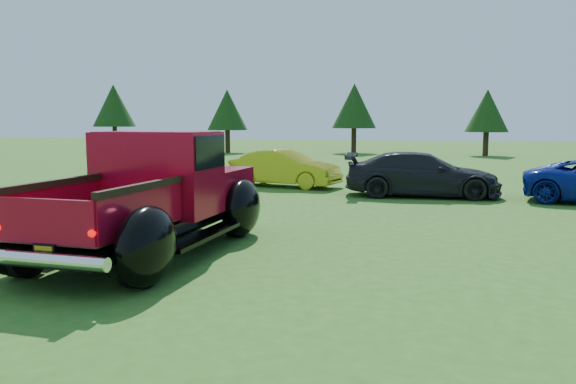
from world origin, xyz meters
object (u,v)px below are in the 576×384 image
object	(u,v)px
tree_west	(227,110)
show_car_grey	(422,174)
tree_mid_right	(487,111)
tree_far_west	(114,106)
pickup_truck	(159,193)
show_car_red	(162,165)
tree_mid_left	(354,106)
show_car_yellow	(285,168)

from	to	relation	value
tree_west	show_car_grey	xyz separation A→B (m)	(14.66, -21.18, -2.44)
tree_west	tree_mid_right	world-z (taller)	tree_west
tree_far_west	tree_mid_right	world-z (taller)	tree_far_west
tree_mid_right	pickup_truck	bearing A→B (deg)	-103.91
tree_far_west	tree_west	world-z (taller)	tree_far_west
show_car_red	tree_mid_left	bearing A→B (deg)	-7.26
tree_far_west	tree_mid_right	bearing A→B (deg)	-0.00
tree_mid_left	show_car_grey	xyz separation A→B (m)	(5.66, -23.18, -2.71)
tree_west	tree_mid_left	bearing A→B (deg)	12.53
show_car_red	show_car_yellow	xyz separation A→B (m)	(4.44, 0.54, -0.07)
show_car_red	show_car_yellow	bearing A→B (deg)	-81.39
show_car_red	show_car_grey	bearing A→B (deg)	-93.44
tree_far_west	pickup_truck	xyz separation A→B (m)	(20.40, -30.70, -2.53)
show_car_yellow	show_car_grey	distance (m)	4.90
tree_mid_left	show_car_yellow	xyz separation A→B (m)	(0.94, -21.83, -2.74)
show_car_red	pickup_truck	bearing A→B (deg)	-150.67
tree_far_west	pickup_truck	bearing A→B (deg)	-56.40
tree_mid_right	tree_far_west	bearing A→B (deg)	180.00
tree_west	tree_far_west	bearing A→B (deg)	174.29
tree_mid_left	show_car_yellow	world-z (taller)	tree_mid_left
tree_far_west	pickup_truck	size ratio (longest dim) A/B	0.92
tree_west	show_car_red	xyz separation A→B (m)	(5.50, -20.37, -2.40)
pickup_truck	show_car_yellow	bearing A→B (deg)	93.65
show_car_red	tree_west	bearing A→B (deg)	16.74
show_car_red	show_car_yellow	distance (m)	4.48
show_car_grey	show_car_yellow	bearing A→B (deg)	69.04
tree_west	show_car_yellow	bearing A→B (deg)	-63.37
tree_far_west	pickup_truck	distance (m)	36.95
tree_mid_right	show_car_grey	xyz separation A→B (m)	(-3.34, -22.18, -2.30)
tree_west	pickup_truck	distance (m)	31.54
tree_west	show_car_yellow	distance (m)	22.32
tree_mid_right	show_car_red	size ratio (longest dim) A/B	1.05
tree_far_west	tree_mid_left	bearing A→B (deg)	3.01
tree_far_west	show_car_yellow	distance (m)	28.98
tree_mid_right	show_car_yellow	xyz separation A→B (m)	(-8.06, -20.83, -2.33)
tree_mid_left	pickup_truck	distance (m)	31.82
tree_mid_right	show_car_grey	bearing A→B (deg)	-98.57
tree_west	show_car_grey	world-z (taller)	tree_west
tree_mid_right	show_car_red	xyz separation A→B (m)	(-12.50, -21.37, -2.26)
show_car_grey	tree_mid_right	bearing A→B (deg)	-13.48
tree_west	pickup_truck	size ratio (longest dim) A/B	0.81
pickup_truck	show_car_yellow	world-z (taller)	pickup_truck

